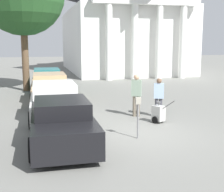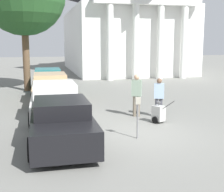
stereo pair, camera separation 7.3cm
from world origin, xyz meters
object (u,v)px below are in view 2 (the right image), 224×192
parked_car_white (55,102)px  equipment_cart (159,113)px  parked_car_black (61,122)px  parked_car_teal (48,81)px  person_supervisor (159,95)px  parking_meter (138,110)px  church (122,19)px  parked_car_tan (50,88)px  person_worker (137,92)px

parked_car_white → equipment_cart: 4.35m
parked_car_black → parked_car_teal: 10.62m
person_supervisor → equipment_cart: bearing=88.3°
parked_car_white → parking_meter: 4.35m
parked_car_teal → church: church is taller
parked_car_tan → parked_car_white: bearing=-89.3°
parked_car_teal → person_worker: 8.50m
parked_car_white → parked_car_tan: size_ratio=0.93×
parked_car_black → person_worker: size_ratio=2.60×
parking_meter → parked_car_white: bearing=125.0°
parked_car_black → church: 26.15m
parked_car_tan → person_supervisor: (4.33, -4.81, 0.24)m
parking_meter → church: church is taller
parked_car_teal → church: size_ratio=0.22×
parked_car_white → church: bearing=68.1°
parked_car_tan → church: church is taller
person_supervisor → parked_car_white: bearing=9.3°
parked_car_tan → parking_meter: (2.49, -7.49, 0.26)m
parked_car_black → equipment_cart: bearing=23.0°
parked_car_white → person_worker: size_ratio=2.68×
parked_car_tan → parking_meter: size_ratio=3.80×
person_supervisor → parked_car_teal: bearing=-41.1°
parked_car_teal → parking_meter: (2.49, -10.75, 0.26)m
parking_meter → person_worker: bearing=72.5°
parked_car_black → person_supervisor: bearing=31.2°
parked_car_white → parked_car_teal: bearing=90.7°
parked_car_tan → person_worker: bearing=-52.1°
parked_car_teal → parking_meter: parked_car_teal is taller
parked_car_black → person_supervisor: size_ratio=2.86×
parked_car_tan → parked_car_teal: (0.00, 3.26, -0.00)m
person_worker → person_supervisor: 0.95m
parked_car_white → person_supervisor: person_supervisor is taller
parked_car_black → church: bearing=71.1°
parked_car_black → person_worker: 4.48m
parked_car_black → parking_meter: bearing=-2.3°
person_supervisor → church: bearing=-80.5°
parking_meter → person_supervisor: size_ratio=0.83×
parked_car_teal → person_supervisor: person_supervisor is taller
parked_car_teal → church: (8.62, 13.55, 4.98)m
person_supervisor → parked_car_tan: bearing=-27.3°
parking_meter → equipment_cart: bearing=50.2°
parked_car_tan → parking_meter: parked_car_tan is taller
parked_car_teal → person_supervisor: (4.33, -8.07, 0.24)m
church → equipment_cart: bearing=-101.7°
parked_car_teal → parked_car_tan: bearing=-89.3°
person_worker → church: 22.43m
person_worker → church: bearing=-75.1°
parked_car_black → person_supervisor: person_supervisor is taller
equipment_cart → person_worker: bearing=84.4°
church → parked_car_black: bearing=-109.6°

